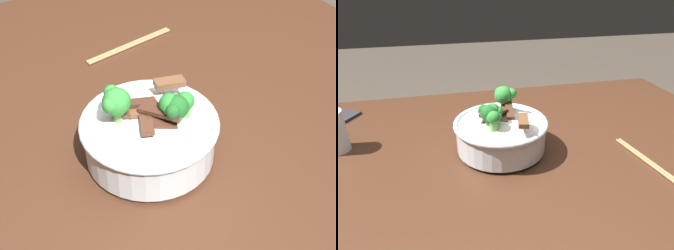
% 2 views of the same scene
% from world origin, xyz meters
% --- Properties ---
extents(dining_table, '(1.29, 1.08, 0.79)m').
position_xyz_m(dining_table, '(0.00, 0.00, 0.67)').
color(dining_table, '#472819').
rests_on(dining_table, ground).
extents(rice_bowl, '(0.23, 0.23, 0.15)m').
position_xyz_m(rice_bowl, '(-0.04, 0.13, 0.84)').
color(rice_bowl, silver).
rests_on(rice_bowl, dining_table).
extents(chopsticks_pair, '(0.04, 0.22, 0.01)m').
position_xyz_m(chopsticks_pair, '(0.29, -0.01, 0.79)').
color(chopsticks_pair, '#9E7A4C').
rests_on(chopsticks_pair, dining_table).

